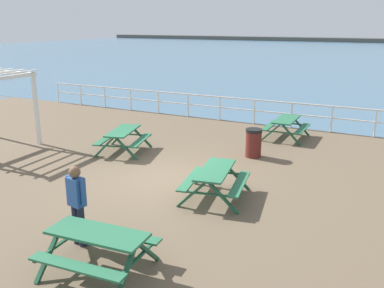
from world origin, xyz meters
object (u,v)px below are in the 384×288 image
picnic_table_near_right (98,242)px  visitor (77,201)px  picnic_table_far_left (123,135)px  picnic_table_mid_centre (215,176)px  litter_bin (254,143)px  picnic_table_near_left (286,124)px

picnic_table_near_right → visitor: (-0.96, 0.58, 0.36)m
picnic_table_near_right → picnic_table_far_left: (-3.92, 6.17, 0.00)m
picnic_table_mid_centre → litter_bin: 3.73m
picnic_table_near_left → picnic_table_far_left: same height
litter_bin → picnic_table_near_right: bearing=-91.8°
picnic_table_mid_centre → picnic_table_far_left: size_ratio=0.95×
picnic_table_near_right → litter_bin: (0.24, 7.67, -0.10)m
picnic_table_near_left → picnic_table_far_left: size_ratio=0.85×
picnic_table_near_right → litter_bin: litter_bin is taller
picnic_table_mid_centre → visitor: bearing=146.0°
picnic_table_far_left → visitor: size_ratio=1.29×
picnic_table_near_right → litter_bin: bearing=83.8°
visitor → litter_bin: bearing=1.4°
picnic_table_far_left → picnic_table_mid_centre: bearing=-132.3°
picnic_table_mid_centre → picnic_table_near_left: bearing=-11.3°
picnic_table_near_right → visitor: 1.18m
picnic_table_near_right → picnic_table_far_left: same height
visitor → litter_bin: 7.21m
visitor → picnic_table_near_right: bearing=-110.1°
picnic_table_mid_centre → visitor: size_ratio=1.23×
picnic_table_near_left → litter_bin: 2.81m
picnic_table_far_left → picnic_table_near_left: bearing=-62.3°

